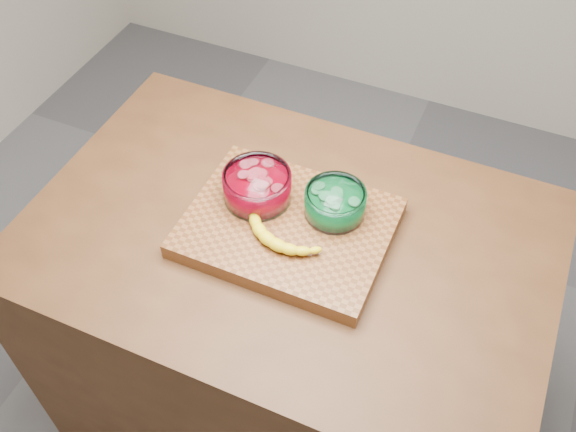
% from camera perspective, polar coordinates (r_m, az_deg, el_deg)
% --- Properties ---
extents(ground, '(3.50, 3.50, 0.00)m').
position_cam_1_polar(ground, '(2.23, -0.00, -16.49)').
color(ground, '#5D5D61').
rests_on(ground, ground).
extents(counter, '(1.20, 0.80, 0.90)m').
position_cam_1_polar(counter, '(1.83, -0.00, -10.59)').
color(counter, '#4D2D17').
rests_on(counter, ground).
extents(cutting_board, '(0.45, 0.35, 0.04)m').
position_cam_1_polar(cutting_board, '(1.44, -0.00, -1.05)').
color(cutting_board, brown).
rests_on(cutting_board, counter).
extents(bowl_red, '(0.16, 0.16, 0.07)m').
position_cam_1_polar(bowl_red, '(1.45, -2.75, 2.64)').
color(bowl_red, white).
rests_on(bowl_red, cutting_board).
extents(bowl_green, '(0.14, 0.14, 0.06)m').
position_cam_1_polar(bowl_green, '(1.43, 4.21, 1.19)').
color(bowl_green, white).
rests_on(bowl_green, cutting_board).
extents(banana, '(0.23, 0.15, 0.03)m').
position_cam_1_polar(banana, '(1.39, -0.46, -1.15)').
color(banana, yellow).
rests_on(banana, cutting_board).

